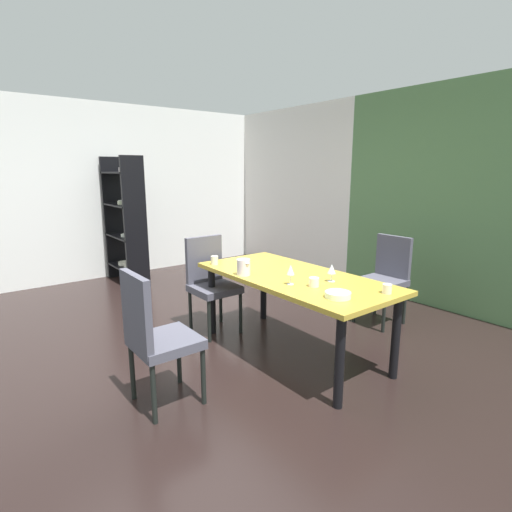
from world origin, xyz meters
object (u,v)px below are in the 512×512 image
at_px(cup_near_window, 215,260).
at_px(cup_west, 387,289).
at_px(display_shelf, 125,221).
at_px(cup_east, 314,282).
at_px(chair_head_near, 154,333).
at_px(dining_table, 293,284).
at_px(wine_glass_center, 291,270).
at_px(pitcher_north, 244,267).
at_px(chair_head_far, 386,274).
at_px(wine_glass_corner, 332,269).
at_px(chair_left_near, 210,279).
at_px(serving_bowl_right, 338,295).

bearing_deg(cup_near_window, cup_west, 18.56).
xyz_separation_m(display_shelf, cup_east, (3.66, 0.22, -0.14)).
bearing_deg(chair_head_near, dining_table, 91.19).
relative_size(wine_glass_center, pitcher_north, 1.14).
bearing_deg(dining_table, wine_glass_center, -48.07).
height_order(chair_head_near, cup_west, chair_head_near).
distance_m(chair_head_far, wine_glass_corner, 1.31).
relative_size(wine_glass_center, cup_east, 2.02).
bearing_deg(chair_left_near, pitcher_north, 85.47).
xyz_separation_m(dining_table, chair_head_near, (0.03, -1.35, -0.11)).
relative_size(display_shelf, serving_bowl_right, 9.72).
xyz_separation_m(chair_head_far, display_shelf, (-3.35, -1.68, 0.38)).
bearing_deg(chair_head_far, serving_bowl_right, 112.14).
height_order(dining_table, cup_west, cup_west).
bearing_deg(cup_east, wine_glass_center, -145.06).
bearing_deg(display_shelf, cup_east, 3.37).
distance_m(chair_head_near, pitcher_north, 1.08).
relative_size(chair_left_near, cup_west, 13.59).
relative_size(wine_glass_corner, wine_glass_center, 0.90).
bearing_deg(chair_head_near, cup_near_window, 128.72).
height_order(chair_head_near, cup_near_window, chair_head_near).
bearing_deg(dining_table, display_shelf, -174.32).
height_order(wine_glass_corner, cup_near_window, wine_glass_corner).
distance_m(dining_table, chair_head_near, 1.36).
xyz_separation_m(chair_head_far, cup_west, (0.78, -1.15, 0.24)).
distance_m(chair_left_near, cup_east, 1.34).
height_order(cup_near_window, cup_east, cup_near_window).
xyz_separation_m(cup_near_window, cup_east, (1.14, 0.23, -0.01)).
bearing_deg(wine_glass_corner, chair_head_far, 103.48).
relative_size(chair_head_near, wine_glass_center, 6.01).
distance_m(cup_near_window, cup_east, 1.16).
relative_size(chair_head_near, wine_glass_corner, 6.69).
xyz_separation_m(dining_table, display_shelf, (-3.30, -0.33, 0.26)).
xyz_separation_m(serving_bowl_right, cup_near_window, (-1.45, -0.16, 0.02)).
bearing_deg(display_shelf, wine_glass_center, 1.71).
bearing_deg(dining_table, chair_head_far, 87.91).
height_order(display_shelf, serving_bowl_right, display_shelf).
bearing_deg(serving_bowl_right, cup_east, 167.83).
relative_size(chair_head_near, display_shelf, 0.54).
height_order(dining_table, chair_left_near, chair_left_near).
height_order(cup_east, cup_west, same).
bearing_deg(chair_left_near, dining_table, 107.59).
xyz_separation_m(chair_head_near, wine_glass_corner, (0.32, 1.47, 0.30)).
height_order(chair_left_near, cup_east, chair_left_near).
height_order(dining_table, wine_glass_center, wine_glass_center).
relative_size(wine_glass_center, cup_near_window, 1.92).
relative_size(display_shelf, cup_near_window, 21.40).
relative_size(chair_head_far, cup_east, 11.64).
relative_size(chair_left_near, pitcher_north, 6.78).
bearing_deg(cup_west, display_shelf, -172.75).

